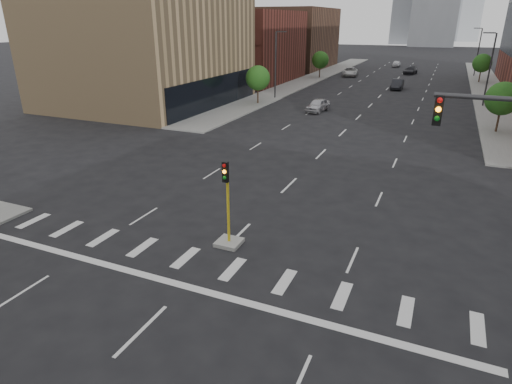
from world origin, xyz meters
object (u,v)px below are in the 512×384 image
Objects in this scene: median_traffic_signal at (228,227)px; car_near_left at (318,105)px; car_mid_right at (397,84)px; car_deep_right at (410,71)px; car_distant at (396,64)px; car_far_left at (350,72)px.

median_traffic_signal is 0.97× the size of car_near_left.
car_mid_right is 22.75m from car_deep_right.
car_distant is at bearing 96.58° from car_mid_right.
car_distant is (-3.01, 94.46, -0.25)m from median_traffic_signal.
car_mid_right is at bearing 88.50° from median_traffic_signal.
median_traffic_signal reaches higher than car_deep_right.
car_distant is at bearing 91.83° from median_traffic_signal.
car_mid_right reaches higher than car_distant.
car_far_left is 13.57m from car_deep_right.
car_near_left is 23.78m from car_mid_right.
median_traffic_signal reaches higher than car_near_left.
car_deep_right is at bearing 89.68° from car_mid_right.
median_traffic_signal is 0.91× the size of car_mid_right.
car_far_left is at bearing 126.28° from car_mid_right.
car_mid_right is (6.79, 22.79, 0.02)m from car_near_left.
car_near_left is at bearing -92.56° from car_far_left.
median_traffic_signal is 34.76m from car_near_left.
car_near_left is 1.07× the size of car_distant.
car_deep_right is at bearing -73.45° from car_distant.
car_far_left is 1.21× the size of car_deep_right.
car_near_left is 46.05m from car_deep_right.
car_near_left is at bearing 98.75° from median_traffic_signal.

